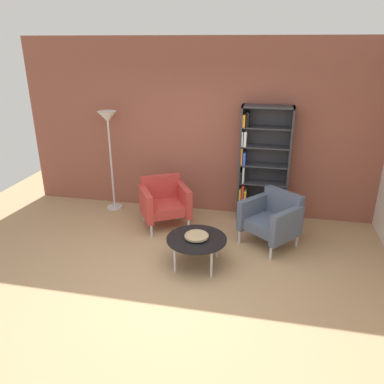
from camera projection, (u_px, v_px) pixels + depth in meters
ground_plane at (172, 288)px, 4.63m from camera, size 8.32×8.32×0.00m
brick_back_panel at (207, 129)px, 6.33m from camera, size 6.40×0.12×2.90m
bookshelf_tall at (260, 165)px, 6.16m from camera, size 0.80×0.30×1.90m
coffee_table_low at (197, 240)px, 4.99m from camera, size 0.80×0.80×0.40m
decorative_bowl at (197, 236)px, 4.97m from camera, size 0.32×0.32×0.05m
armchair_near_window at (272, 218)px, 5.51m from camera, size 0.95×0.94×0.78m
armchair_corner_red at (164, 201)px, 6.10m from camera, size 0.93×0.91×0.78m
floor_lamp_torchiere at (108, 129)px, 6.34m from camera, size 0.32×0.32×1.74m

